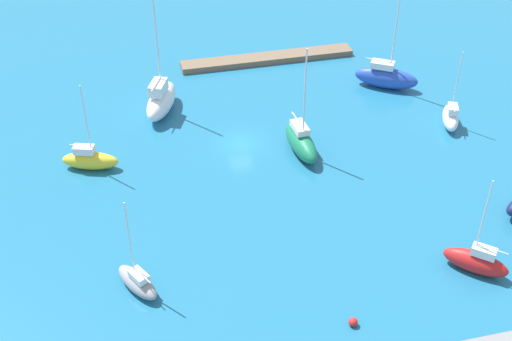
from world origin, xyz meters
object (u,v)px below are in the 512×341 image
at_px(pier_dock, 267,58).
at_px(sailboat_gray_along_channel, 137,281).
at_px(sailboat_blue_west_end, 386,77).
at_px(mooring_buoy_red, 353,322).
at_px(sailboat_white_near_pier, 161,100).
at_px(sailboat_yellow_outer_mooring, 90,159).
at_px(sailboat_white_lone_south, 451,117).
at_px(sailboat_red_off_beacon, 476,261).
at_px(sailboat_green_far_south, 301,141).

bearing_deg(pier_dock, sailboat_gray_along_channel, 61.15).
height_order(sailboat_blue_west_end, mooring_buoy_red, sailboat_blue_west_end).
height_order(sailboat_blue_west_end, sailboat_white_near_pier, sailboat_white_near_pier).
xyz_separation_m(sailboat_yellow_outer_mooring, sailboat_blue_west_end, (-35.62, -8.71, 0.35)).
bearing_deg(sailboat_gray_along_channel, sailboat_white_lone_south, -94.37).
relative_size(sailboat_red_off_beacon, sailboat_gray_along_channel, 1.06).
relative_size(pier_dock, mooring_buoy_red, 30.98).
bearing_deg(mooring_buoy_red, pier_dock, -95.59).
bearing_deg(mooring_buoy_red, sailboat_blue_west_end, -115.76).
bearing_deg(sailboat_white_lone_south, sailboat_yellow_outer_mooring, 110.19).
distance_m(pier_dock, sailboat_yellow_outer_mooring, 29.92).
bearing_deg(sailboat_red_off_beacon, sailboat_green_far_south, -23.69).
bearing_deg(sailboat_green_far_south, sailboat_white_near_pier, -134.79).
bearing_deg(mooring_buoy_red, sailboat_red_off_beacon, -164.95).
distance_m(sailboat_white_lone_south, mooring_buoy_red, 32.06).
relative_size(pier_dock, sailboat_yellow_outer_mooring, 2.34).
distance_m(sailboat_gray_along_channel, sailboat_white_near_pier, 27.74).
distance_m(sailboat_red_off_beacon, mooring_buoy_red, 12.50).
bearing_deg(sailboat_white_lone_south, sailboat_white_near_pier, 93.42).
bearing_deg(sailboat_white_near_pier, pier_dock, -33.95).
bearing_deg(sailboat_white_near_pier, sailboat_red_off_beacon, -121.00).
distance_m(pier_dock, sailboat_blue_west_end, 15.86).
height_order(sailboat_white_lone_south, sailboat_white_near_pier, sailboat_white_near_pier).
bearing_deg(sailboat_gray_along_channel, sailboat_blue_west_end, -80.06).
height_order(sailboat_white_lone_south, sailboat_green_far_south, sailboat_green_far_south).
height_order(sailboat_white_lone_south, sailboat_blue_west_end, sailboat_blue_west_end).
bearing_deg(pier_dock, sailboat_white_lone_south, 129.08).
bearing_deg(sailboat_yellow_outer_mooring, sailboat_white_lone_south, 15.91).
relative_size(sailboat_red_off_beacon, mooring_buoy_red, 13.06).
bearing_deg(sailboat_red_off_beacon, mooring_buoy_red, 56.70).
height_order(sailboat_yellow_outer_mooring, sailboat_red_off_beacon, sailboat_yellow_outer_mooring).
distance_m(sailboat_white_lone_south, sailboat_green_far_south, 17.71).
height_order(sailboat_red_off_beacon, sailboat_gray_along_channel, sailboat_red_off_beacon).
bearing_deg(sailboat_gray_along_channel, mooring_buoy_red, -145.45).
xyz_separation_m(sailboat_white_lone_south, sailboat_white_near_pier, (30.94, -10.20, 0.57)).
height_order(sailboat_green_far_south, mooring_buoy_red, sailboat_green_far_south).
bearing_deg(sailboat_gray_along_channel, sailboat_yellow_outer_mooring, -19.73).
bearing_deg(sailboat_red_off_beacon, sailboat_gray_along_channel, 32.51).
height_order(sailboat_white_lone_south, sailboat_yellow_outer_mooring, sailboat_yellow_outer_mooring).
distance_m(sailboat_yellow_outer_mooring, sailboat_blue_west_end, 36.67).
distance_m(pier_dock, sailboat_red_off_beacon, 41.94).
xyz_separation_m(sailboat_yellow_outer_mooring, sailboat_green_far_south, (-21.70, 2.19, 0.24)).
bearing_deg(mooring_buoy_red, sailboat_gray_along_channel, -25.95).
bearing_deg(sailboat_yellow_outer_mooring, mooring_buoy_red, -36.21).
height_order(sailboat_yellow_outer_mooring, mooring_buoy_red, sailboat_yellow_outer_mooring).
relative_size(sailboat_green_far_south, mooring_buoy_red, 16.78).
bearing_deg(sailboat_blue_west_end, sailboat_white_lone_south, -37.24).
relative_size(sailboat_green_far_south, sailboat_blue_west_end, 0.90).
distance_m(sailboat_red_off_beacon, sailboat_gray_along_channel, 28.29).
xyz_separation_m(sailboat_yellow_outer_mooring, sailboat_red_off_beacon, (-31.03, 22.52, 0.05)).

